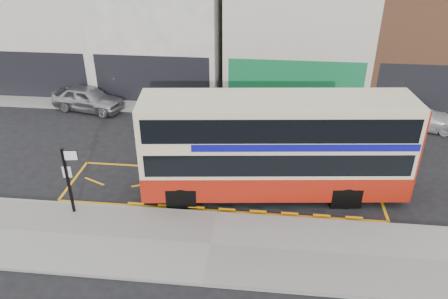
# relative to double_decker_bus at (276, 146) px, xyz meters

# --- Properties ---
(ground) EXTENTS (120.00, 120.00, 0.00)m
(ground) POSITION_rel_double_decker_bus_xyz_m (-2.32, -1.58, -2.36)
(ground) COLOR black
(ground) RESTS_ON ground
(pavement) EXTENTS (40.00, 4.00, 0.15)m
(pavement) POSITION_rel_double_decker_bus_xyz_m (-2.32, -3.88, -2.29)
(pavement) COLOR gray
(pavement) RESTS_ON ground
(kerb) EXTENTS (40.00, 0.15, 0.15)m
(kerb) POSITION_rel_double_decker_bus_xyz_m (-2.32, -1.96, -2.29)
(kerb) COLOR gray
(kerb) RESTS_ON ground
(far_pavement) EXTENTS (50.00, 3.00, 0.15)m
(far_pavement) POSITION_rel_double_decker_bus_xyz_m (-2.32, 9.42, -2.29)
(far_pavement) COLOR gray
(far_pavement) RESTS_ON ground
(road_markings) EXTENTS (14.00, 3.40, 0.01)m
(road_markings) POSITION_rel_double_decker_bus_xyz_m (-2.32, 0.02, -2.36)
(road_markings) COLOR #FFAC0D
(road_markings) RESTS_ON ground
(terrace_far_left) EXTENTS (8.00, 8.01, 10.80)m
(terrace_far_left) POSITION_rel_double_decker_bus_xyz_m (-15.82, 13.41, 2.46)
(terrace_far_left) COLOR beige
(terrace_far_left) RESTS_ON ground
(terrace_left) EXTENTS (8.00, 8.01, 11.80)m
(terrace_left) POSITION_rel_double_decker_bus_xyz_m (-7.82, 13.41, 2.96)
(terrace_left) COLOR white
(terrace_left) RESTS_ON ground
(terrace_green_shop) EXTENTS (9.00, 8.01, 11.30)m
(terrace_green_shop) POSITION_rel_double_decker_bus_xyz_m (1.18, 13.41, 2.71)
(terrace_green_shop) COLOR beige
(terrace_green_shop) RESTS_ON ground
(terrace_right) EXTENTS (9.00, 8.01, 10.30)m
(terrace_right) POSITION_rel_double_decker_bus_xyz_m (10.18, 13.40, 2.21)
(terrace_right) COLOR #A16440
(terrace_right) RESTS_ON ground
(double_decker_bus) EXTENTS (11.47, 3.82, 4.50)m
(double_decker_bus) POSITION_rel_double_decker_bus_xyz_m (0.00, 0.00, 0.00)
(double_decker_bus) COLOR beige
(double_decker_bus) RESTS_ON ground
(bus_stop_post) EXTENTS (0.74, 0.15, 2.95)m
(bus_stop_post) POSITION_rel_double_decker_bus_xyz_m (-8.15, -2.47, -0.44)
(bus_stop_post) COLOR black
(bus_stop_post) RESTS_ON pavement
(car_silver) EXTENTS (4.81, 2.75, 1.54)m
(car_silver) POSITION_rel_double_decker_bus_xyz_m (-11.63, 8.01, -1.59)
(car_silver) COLOR #A0A0A4
(car_silver) RESTS_ON ground
(car_grey) EXTENTS (4.55, 2.08, 1.45)m
(car_grey) POSITION_rel_double_decker_bus_xyz_m (-4.30, 7.12, -1.64)
(car_grey) COLOR #3A3B41
(car_grey) RESTS_ON ground
(car_white) EXTENTS (4.95, 2.84, 1.35)m
(car_white) POSITION_rel_double_decker_bus_xyz_m (8.21, 7.69, -1.69)
(car_white) COLOR white
(car_white) RESTS_ON ground
(street_tree_right) EXTENTS (2.41, 2.41, 5.21)m
(street_tree_right) POSITION_rel_double_decker_bus_xyz_m (1.83, 10.77, 1.19)
(street_tree_right) COLOR black
(street_tree_right) RESTS_ON ground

